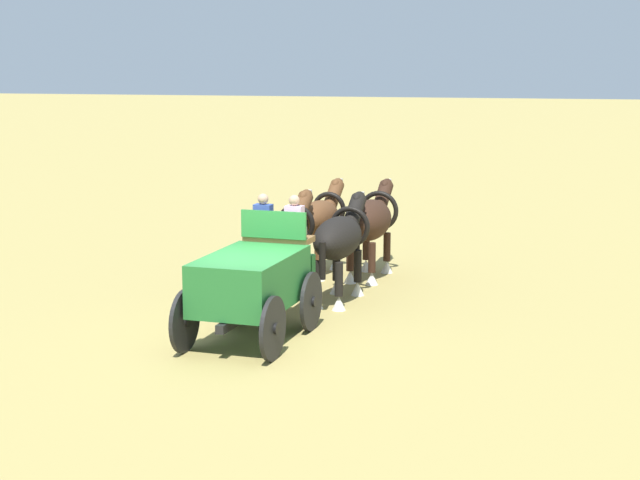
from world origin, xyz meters
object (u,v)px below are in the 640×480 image
object	(u,v)px
draft_horse_rear_near	(284,236)
show_wagon	(253,280)
draft_horse_lead_near	(320,220)
draft_horse_rear_off	(340,239)
draft_horse_lead_off	(371,221)

from	to	relation	value
draft_horse_rear_near	show_wagon	bearing A→B (deg)	-174.66
show_wagon	draft_horse_lead_near	xyz separation A→B (m)	(6.16, 0.10, 0.20)
draft_horse_rear_near	draft_horse_lead_near	xyz separation A→B (m)	(2.60, -0.23, -0.02)
show_wagon	draft_horse_rear_off	xyz separation A→B (m)	(3.44, -0.96, 0.22)
draft_horse_rear_near	draft_horse_rear_off	xyz separation A→B (m)	(-0.12, -1.29, 0.00)
draft_horse_rear_off	draft_horse_lead_near	world-z (taller)	draft_horse_rear_off
draft_horse_lead_near	draft_horse_rear_near	bearing A→B (deg)	174.86
show_wagon	draft_horse_rear_near	xyz separation A→B (m)	(3.56, 0.33, 0.22)
show_wagon	draft_horse_rear_near	size ratio (longest dim) A/B	1.82
draft_horse_rear_near	draft_horse_rear_off	size ratio (longest dim) A/B	0.99
show_wagon	draft_horse_rear_near	bearing A→B (deg)	5.34
draft_horse_rear_near	draft_horse_lead_near	size ratio (longest dim) A/B	1.04
draft_horse_lead_off	draft_horse_rear_near	bearing A→B (deg)	148.18
show_wagon	draft_horse_lead_off	bearing A→B (deg)	-11.21
draft_horse_rear_near	draft_horse_lead_near	bearing A→B (deg)	-5.14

